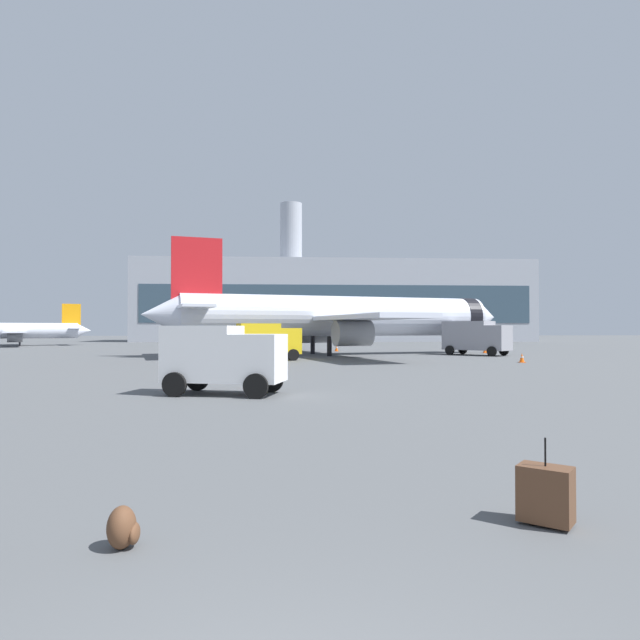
% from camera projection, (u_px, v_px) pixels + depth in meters
% --- Properties ---
extents(airplane_at_gate, '(35.27, 32.13, 10.50)m').
position_uv_depth(airplane_at_gate, '(338.00, 316.00, 53.15)').
color(airplane_at_gate, silver).
rests_on(airplane_at_gate, ground).
extents(airplane_taxiing, '(20.15, 18.51, 6.25)m').
position_uv_depth(airplane_taxiing, '(12.00, 331.00, 80.46)').
color(airplane_taxiing, silver).
rests_on(airplane_taxiing, ground).
extents(service_truck, '(5.19, 3.49, 2.90)m').
position_uv_depth(service_truck, '(268.00, 340.00, 43.85)').
color(service_truck, yellow).
rests_on(service_truck, ground).
extents(fuel_truck, '(5.88, 6.00, 3.20)m').
position_uv_depth(fuel_truck, '(476.00, 336.00, 52.26)').
color(fuel_truck, gray).
rests_on(fuel_truck, ground).
extents(cargo_van, '(4.76, 3.23, 2.60)m').
position_uv_depth(cargo_van, '(223.00, 356.00, 21.07)').
color(cargo_van, white).
rests_on(cargo_van, ground).
extents(safety_cone_near, '(0.44, 0.44, 0.66)m').
position_uv_depth(safety_cone_near, '(485.00, 350.00, 56.96)').
color(safety_cone_near, '#F2590C').
rests_on(safety_cone_near, ground).
extents(safety_cone_mid, '(0.44, 0.44, 0.70)m').
position_uv_depth(safety_cone_mid, '(522.00, 358.00, 40.94)').
color(safety_cone_mid, '#F2590C').
rests_on(safety_cone_mid, ground).
extents(safety_cone_far, '(0.44, 0.44, 0.70)m').
position_uv_depth(safety_cone_far, '(248.00, 358.00, 40.07)').
color(safety_cone_far, '#F2590C').
rests_on(safety_cone_far, ground).
extents(safety_cone_outer, '(0.44, 0.44, 0.71)m').
position_uv_depth(safety_cone_outer, '(337.00, 348.00, 61.46)').
color(safety_cone_outer, '#F2590C').
rests_on(safety_cone_outer, ground).
extents(rolling_suitcase, '(0.75, 0.72, 1.10)m').
position_uv_depth(rolling_suitcase, '(546.00, 494.00, 7.06)').
color(rolling_suitcase, brown).
rests_on(rolling_suitcase, ground).
extents(traveller_backpack, '(0.36, 0.40, 0.48)m').
position_uv_depth(traveller_backpack, '(123.00, 528.00, 6.29)').
color(traveller_backpack, brown).
rests_on(traveller_backpack, ground).
extents(terminal_building, '(77.62, 17.56, 27.92)m').
position_uv_depth(terminal_building, '(334.00, 301.00, 113.35)').
color(terminal_building, '#9EA3AD').
rests_on(terminal_building, ground).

